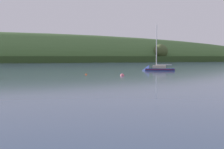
% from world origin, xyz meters
% --- Properties ---
extents(sailboat_far_left, '(8.55, 6.50, 12.95)m').
position_xyz_m(sailboat_far_left, '(17.33, 56.75, 0.23)').
color(sailboat_far_left, navy).
rests_on(sailboat_far_left, ground).
extents(mooring_buoy_foreground, '(0.78, 0.78, 0.86)m').
position_xyz_m(mooring_buoy_foreground, '(1.37, 39.71, 0.00)').
color(mooring_buoy_foreground, '#E06675').
rests_on(mooring_buoy_foreground, ground).
extents(mooring_buoy_midchannel, '(0.45, 0.45, 0.53)m').
position_xyz_m(mooring_buoy_midchannel, '(-4.12, 45.20, 0.00)').
color(mooring_buoy_midchannel, '#EA5B19').
rests_on(mooring_buoy_midchannel, ground).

